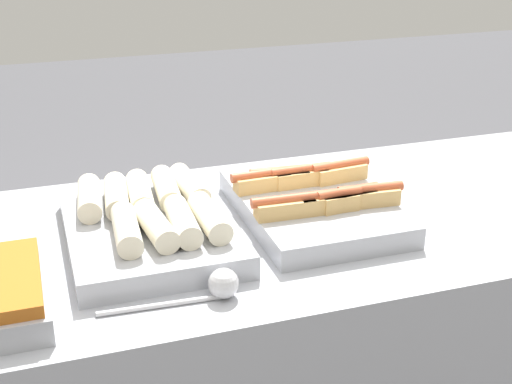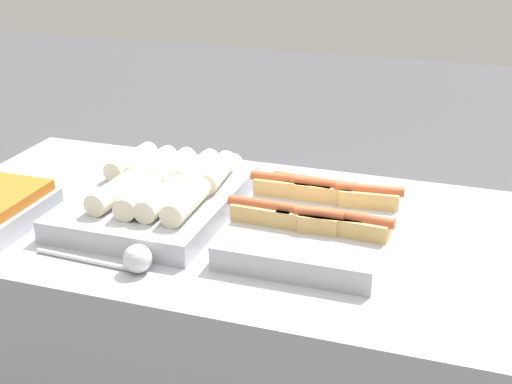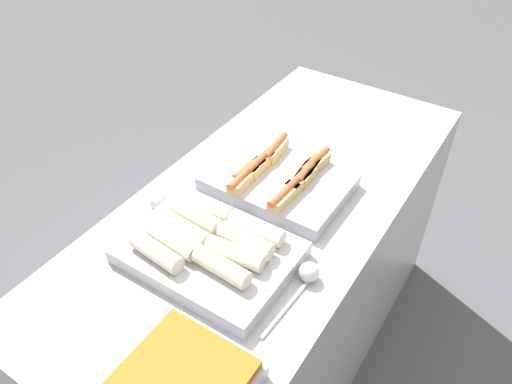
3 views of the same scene
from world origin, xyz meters
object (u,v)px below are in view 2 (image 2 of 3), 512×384
at_px(tray_hotdogs, 316,219).
at_px(serving_spoon_far, 228,165).
at_px(tray_wraps, 160,194).
at_px(serving_spoon_near, 132,259).

relative_size(tray_hotdogs, serving_spoon_far, 1.75).
bearing_deg(tray_hotdogs, serving_spoon_far, 138.33).
xyz_separation_m(tray_hotdogs, tray_wraps, (-0.37, 0.00, 0.00)).
bearing_deg(serving_spoon_near, serving_spoon_far, 90.24).
distance_m(tray_wraps, serving_spoon_near, 0.28).
height_order(tray_hotdogs, serving_spoon_near, tray_hotdogs).
height_order(tray_wraps, serving_spoon_far, tray_wraps).
xyz_separation_m(tray_hotdogs, serving_spoon_far, (-0.30, 0.27, -0.01)).
height_order(serving_spoon_near, serving_spoon_far, same).
bearing_deg(tray_wraps, tray_hotdogs, -0.58).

